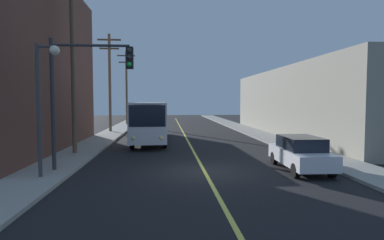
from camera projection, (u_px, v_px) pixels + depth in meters
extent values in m
plane|color=black|center=(204.00, 171.00, 14.92)|extent=(120.00, 120.00, 0.00)
cube|color=gray|center=(95.00, 143.00, 24.28)|extent=(2.50, 90.00, 0.15)
cube|color=gray|center=(279.00, 141.00, 25.46)|extent=(2.50, 90.00, 0.15)
cube|color=#D8CC4C|center=(185.00, 136.00, 29.85)|extent=(0.16, 60.00, 0.01)
cube|color=black|center=(64.00, 127.00, 20.95)|extent=(0.06, 11.83, 1.30)
cube|color=black|center=(63.00, 78.00, 20.76)|extent=(0.06, 11.83, 1.30)
cube|color=black|center=(62.00, 29.00, 20.57)|extent=(0.06, 11.83, 1.30)
cube|color=gray|center=(335.00, 102.00, 30.55)|extent=(12.00, 27.67, 6.34)
cube|color=black|center=(274.00, 119.00, 30.15)|extent=(0.06, 19.37, 1.30)
cube|color=silver|center=(150.00, 119.00, 26.32)|extent=(2.82, 12.05, 2.75)
cube|color=black|center=(147.00, 116.00, 20.35)|extent=(2.35, 0.13, 1.40)
cube|color=black|center=(151.00, 109.00, 32.22)|extent=(2.30, 0.13, 1.10)
cube|color=black|center=(135.00, 113.00, 26.16)|extent=(0.29, 10.20, 1.10)
cube|color=black|center=(165.00, 113.00, 26.42)|extent=(0.29, 10.20, 1.10)
cube|color=orange|center=(147.00, 107.00, 20.33)|extent=(1.79, 0.10, 0.30)
sphere|color=#F9D872|center=(133.00, 139.00, 20.31)|extent=(0.24, 0.24, 0.24)
sphere|color=#F9D872|center=(161.00, 138.00, 20.49)|extent=(0.24, 0.24, 0.24)
cylinder|color=black|center=(132.00, 141.00, 22.11)|extent=(0.32, 1.01, 1.00)
cylinder|color=black|center=(164.00, 141.00, 22.35)|extent=(0.32, 1.01, 1.00)
cylinder|color=black|center=(139.00, 131.00, 29.76)|extent=(0.32, 1.01, 1.00)
cylinder|color=black|center=(163.00, 131.00, 29.99)|extent=(0.32, 1.01, 1.00)
cube|color=silver|center=(300.00, 156.00, 15.11)|extent=(1.95, 4.46, 0.70)
cube|color=black|center=(301.00, 143.00, 15.07)|extent=(1.70, 2.52, 0.60)
cylinder|color=black|center=(296.00, 171.00, 13.60)|extent=(0.24, 0.65, 0.64)
cylinder|color=black|center=(332.00, 170.00, 13.68)|extent=(0.24, 0.65, 0.64)
cylinder|color=black|center=(274.00, 158.00, 16.59)|extent=(0.24, 0.65, 0.64)
cylinder|color=black|center=(304.00, 158.00, 16.67)|extent=(0.24, 0.65, 0.64)
cylinder|color=brown|center=(73.00, 62.00, 19.05)|extent=(0.28, 0.28, 10.98)
cylinder|color=brown|center=(110.00, 83.00, 32.95)|extent=(0.28, 0.28, 10.11)
cube|color=#4C3D2D|center=(109.00, 40.00, 32.68)|extent=(2.40, 0.16, 0.16)
cube|color=#4C3D2D|center=(109.00, 48.00, 32.74)|extent=(2.00, 0.16, 0.16)
cylinder|color=brown|center=(127.00, 88.00, 43.20)|extent=(0.28, 0.28, 9.93)
cube|color=#4C3D2D|center=(126.00, 56.00, 42.94)|extent=(2.40, 0.16, 0.16)
cube|color=#4C3D2D|center=(126.00, 62.00, 42.99)|extent=(2.00, 0.16, 0.16)
cylinder|color=#2D2D33|center=(53.00, 105.00, 14.41)|extent=(0.18, 0.18, 6.00)
cylinder|color=#2D2D33|center=(91.00, 45.00, 14.39)|extent=(3.50, 0.12, 0.12)
cube|color=black|center=(130.00, 58.00, 14.57)|extent=(0.32, 0.36, 1.00)
sphere|color=#2D2D2D|center=(129.00, 50.00, 14.36)|extent=(0.22, 0.22, 0.22)
sphere|color=#2D2D2D|center=(129.00, 57.00, 14.38)|extent=(0.22, 0.22, 0.22)
sphere|color=green|center=(129.00, 64.00, 14.40)|extent=(0.22, 0.22, 0.22)
cylinder|color=#38383D|center=(39.00, 111.00, 13.07)|extent=(0.16, 0.16, 5.50)
cylinder|color=#38383D|center=(46.00, 46.00, 12.94)|extent=(0.70, 0.10, 0.10)
sphere|color=#EAE5C6|center=(55.00, 50.00, 12.98)|extent=(0.40, 0.40, 0.40)
cylinder|color=red|center=(301.00, 145.00, 20.28)|extent=(0.26, 0.26, 0.70)
sphere|color=gold|center=(301.00, 139.00, 20.26)|extent=(0.24, 0.24, 0.24)
cylinder|color=red|center=(299.00, 143.00, 20.26)|extent=(0.12, 0.10, 0.10)
cylinder|color=red|center=(303.00, 143.00, 20.29)|extent=(0.12, 0.10, 0.10)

